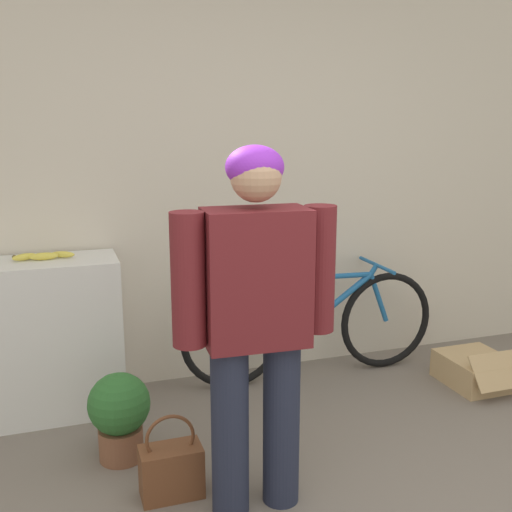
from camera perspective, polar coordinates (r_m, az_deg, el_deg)
wall_back at (r=3.83m, az=-3.51°, el=7.31°), size 8.00×0.07×2.60m
side_shelf at (r=3.63m, az=-20.74°, el=-7.51°), size 1.00×0.41×0.91m
person at (r=2.47m, az=-0.01°, el=-5.16°), size 0.70×0.25×1.57m
bicycle at (r=3.95m, az=5.35°, el=-6.56°), size 1.76×0.46×0.74m
banana at (r=3.52m, az=-19.66°, el=0.00°), size 0.34×0.09×0.04m
handbag at (r=2.88m, az=-8.08°, el=-19.46°), size 0.28×0.16×0.40m
cardboard_box at (r=4.17m, az=20.20°, el=-10.15°), size 0.39×0.50×0.27m
potted_plant at (r=3.13m, az=-12.87°, el=-14.31°), size 0.31×0.31×0.45m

